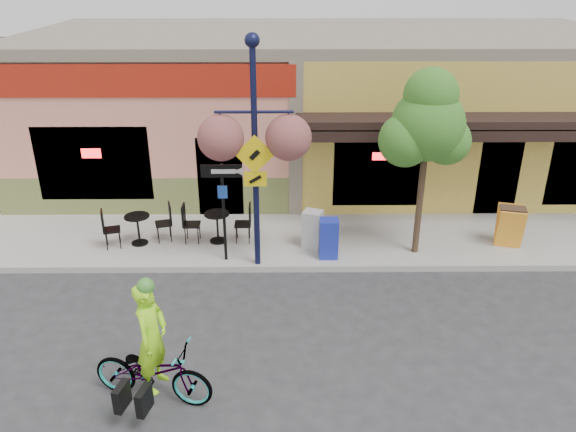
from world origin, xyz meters
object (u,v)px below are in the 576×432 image
Objects in this scene: bicycle at (153,371)px; one_way_sign at (224,213)px; building at (324,103)px; lamp_post at (255,158)px; cyclist_rider at (153,351)px; newspaper_box_grey at (312,229)px; street_tree at (424,164)px; newspaper_box_blue at (329,239)px.

one_way_sign is at bearing 4.14° from bicycle.
lamp_post is at bearing -105.60° from building.
lamp_post is (1.43, 4.15, 1.75)m from cyclist_rider.
newspaper_box_grey is 2.98m from street_tree.
building is at bearing -3.34° from bicycle.
building is 7.83× the size of one_way_sign.
lamp_post reaches higher than bicycle.
street_tree is (5.13, 4.71, 1.40)m from cyclist_rider.
building is at bearing 87.66° from newspaper_box_blue.
lamp_post is 2.18× the size of one_way_sign.
building reaches higher than one_way_sign.
newspaper_box_grey is (-0.35, 0.53, -0.01)m from newspaper_box_blue.
newspaper_box_grey is at bearing 123.48° from newspaper_box_blue.
bicycle is at bearing -107.13° from building.
one_way_sign is at bearing 4.78° from cyclist_rider.
bicycle is at bearing 103.80° from cyclist_rider.
lamp_post reaches higher than newspaper_box_grey.
one_way_sign is at bearing -111.74° from building.
lamp_post reaches higher than street_tree.
building is at bearing 104.98° from newspaper_box_grey.
newspaper_box_blue is 0.63m from newspaper_box_grey.
one_way_sign is at bearing -141.65° from newspaper_box_grey.
building is 9.16× the size of bicycle.
cyclist_rider is 4.72m from lamp_post.
street_tree reaches higher than newspaper_box_blue.
newspaper_box_blue is (2.37, 0.10, -0.69)m from one_way_sign.
cyclist_rider is (0.05, -0.00, 0.41)m from bicycle.
one_way_sign is 2.53× the size of newspaper_box_grey.
one_way_sign reaches higher than cyclist_rider.
one_way_sign reaches higher than newspaper_box_grey.
one_way_sign is 4.57m from street_tree.
bicycle is 7.23m from street_tree.
bicycle is at bearing -124.80° from newspaper_box_blue.
street_tree is at bearing 14.48° from newspaper_box_grey.
bicycle is at bearing -137.77° from street_tree.
newspaper_box_blue is (-0.28, -6.54, -1.63)m from building.
newspaper_box_grey is (-0.63, -6.01, -1.64)m from building.
bicycle is at bearing -109.97° from lamp_post.
newspaper_box_blue reaches higher than bicycle.
building is at bearing 105.94° from street_tree.
building is 4.19× the size of street_tree.
newspaper_box_grey is (2.76, 4.98, 0.09)m from bicycle.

